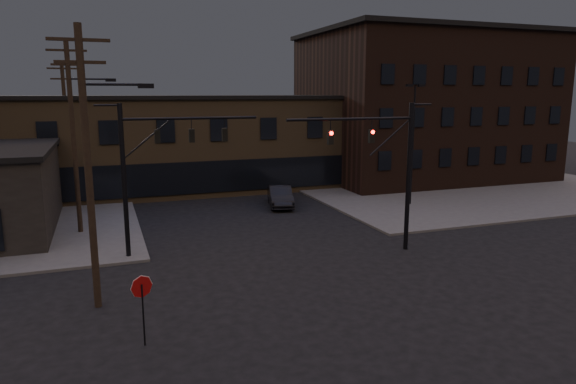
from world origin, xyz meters
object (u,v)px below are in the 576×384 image
object	(u,v)px
stop_sign	(142,294)
parked_car_lot_a	(362,176)
car_crossing	(280,196)
traffic_signal_far	(149,162)
traffic_signal_near	(391,161)
parked_car_lot_b	(392,179)

from	to	relation	value
stop_sign	parked_car_lot_a	size ratio (longest dim) A/B	0.53
parked_car_lot_a	car_crossing	bearing A→B (deg)	124.36
traffic_signal_far	traffic_signal_near	bearing A→B (deg)	-16.17
stop_sign	car_crossing	bearing A→B (deg)	58.90
traffic_signal_far	car_crossing	world-z (taller)	traffic_signal_far
traffic_signal_near	traffic_signal_far	xyz separation A→B (m)	(-12.07, 3.50, 0.08)
stop_sign	parked_car_lot_a	bearing A→B (deg)	48.84
parked_car_lot_a	traffic_signal_near	bearing A→B (deg)	161.68
parked_car_lot_a	car_crossing	size ratio (longest dim) A/B	0.98
parked_car_lot_b	car_crossing	xyz separation A→B (m)	(-12.14, -3.93, -0.00)
stop_sign	car_crossing	world-z (taller)	stop_sign
traffic_signal_near	traffic_signal_far	size ratio (longest dim) A/B	1.00
parked_car_lot_a	car_crossing	xyz separation A→B (m)	(-9.90, -5.37, -0.16)
stop_sign	parked_car_lot_a	world-z (taller)	stop_sign
stop_sign	car_crossing	xyz separation A→B (m)	(11.57, 19.18, -1.06)
traffic_signal_near	stop_sign	world-z (taller)	traffic_signal_near
traffic_signal_near	traffic_signal_far	world-z (taller)	same
traffic_signal_near	parked_car_lot_b	distance (m)	20.03
traffic_signal_far	parked_car_lot_b	world-z (taller)	traffic_signal_far
traffic_signal_near	parked_car_lot_a	size ratio (longest dim) A/B	1.71
parked_car_lot_b	car_crossing	world-z (taller)	car_crossing
traffic_signal_far	stop_sign	distance (m)	10.55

